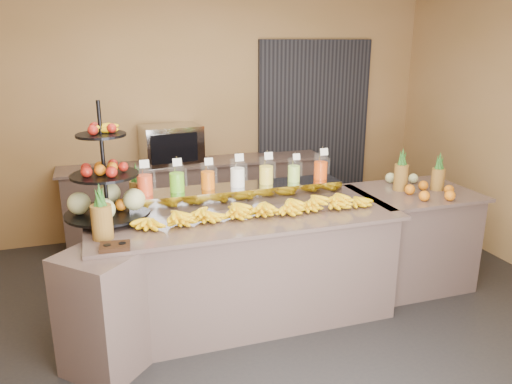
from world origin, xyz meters
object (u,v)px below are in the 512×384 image
oven_warmer (171,144)px  pitcher_tray (238,195)px  banana_heap (261,206)px  right_fruit_pile (424,185)px  condiment_caddy (115,246)px  fruit_stand (112,190)px

oven_warmer → pitcher_tray: bearing=-86.3°
banana_heap → right_fruit_pile: bearing=3.9°
pitcher_tray → banana_heap: size_ratio=0.94×
pitcher_tray → condiment_caddy: (-1.07, -0.70, -0.06)m
banana_heap → condiment_caddy: size_ratio=9.89×
pitcher_tray → fruit_stand: fruit_stand is taller
pitcher_tray → right_fruit_pile: size_ratio=3.98×
oven_warmer → right_fruit_pile: bearing=-50.3°
condiment_caddy → right_fruit_pile: 2.82m
pitcher_tray → banana_heap: (0.09, -0.36, -0.00)m
banana_heap → pitcher_tray: bearing=103.8°
pitcher_tray → right_fruit_pile: 1.73m
banana_heap → right_fruit_pile: (1.62, 0.11, 0.01)m
fruit_stand → right_fruit_pile: fruit_stand is taller
oven_warmer → banana_heap: bearing=-85.7°
condiment_caddy → pitcher_tray: bearing=33.2°
pitcher_tray → fruit_stand: 1.06m
banana_heap → right_fruit_pile: size_ratio=4.22×
condiment_caddy → right_fruit_pile: (2.78, 0.45, 0.06)m
right_fruit_pile → oven_warmer: (-2.02, 1.92, 0.14)m
fruit_stand → condiment_caddy: (-0.03, -0.62, -0.22)m
banana_heap → condiment_caddy: bearing=-163.7°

